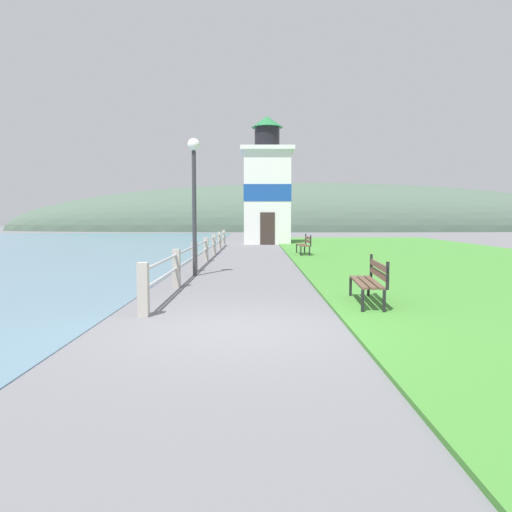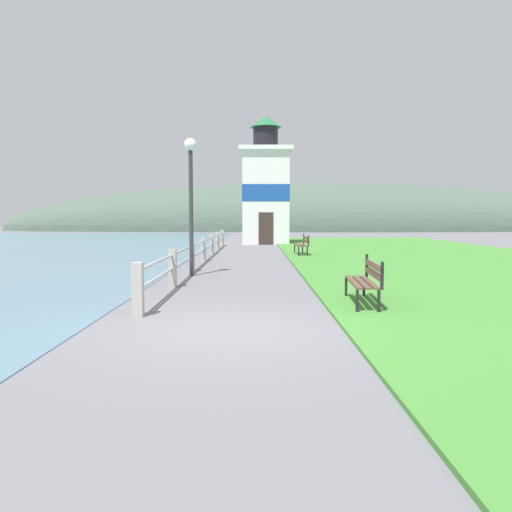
{
  "view_description": "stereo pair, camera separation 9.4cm",
  "coord_description": "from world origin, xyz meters",
  "px_view_note": "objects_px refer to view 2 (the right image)",
  "views": [
    {
      "loc": [
        0.31,
        -7.47,
        1.71
      ],
      "look_at": [
        0.39,
        10.54,
        0.3
      ],
      "focal_mm": 35.0,
      "sensor_mm": 36.0,
      "label": 1
    },
    {
      "loc": [
        0.41,
        -7.47,
        1.71
      ],
      "look_at": [
        0.39,
        10.54,
        0.3
      ],
      "focal_mm": 35.0,
      "sensor_mm": 36.0,
      "label": 2
    }
  ],
  "objects_px": {
    "park_bench_midway": "(303,244)",
    "lamp_post": "(191,181)",
    "park_bench_near": "(367,278)",
    "lighthouse": "(266,190)"
  },
  "relations": [
    {
      "from": "park_bench_midway",
      "to": "lamp_post",
      "type": "height_order",
      "value": "lamp_post"
    },
    {
      "from": "park_bench_near",
      "to": "lamp_post",
      "type": "relative_size",
      "value": 0.47
    },
    {
      "from": "park_bench_near",
      "to": "lamp_post",
      "type": "bearing_deg",
      "value": -47.52
    },
    {
      "from": "park_bench_near",
      "to": "park_bench_midway",
      "type": "relative_size",
      "value": 1.03
    },
    {
      "from": "park_bench_near",
      "to": "lighthouse",
      "type": "xyz_separation_m",
      "value": [
        -1.49,
        22.77,
        2.94
      ]
    },
    {
      "from": "park_bench_midway",
      "to": "lamp_post",
      "type": "relative_size",
      "value": 0.45
    },
    {
      "from": "park_bench_near",
      "to": "park_bench_midway",
      "type": "bearing_deg",
      "value": -85.87
    },
    {
      "from": "park_bench_near",
      "to": "park_bench_midway",
      "type": "xyz_separation_m",
      "value": [
        -0.03,
        12.64,
        -0.0
      ]
    },
    {
      "from": "park_bench_near",
      "to": "lighthouse",
      "type": "height_order",
      "value": "lighthouse"
    },
    {
      "from": "lamp_post",
      "to": "lighthouse",
      "type": "bearing_deg",
      "value": 82.02
    }
  ]
}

